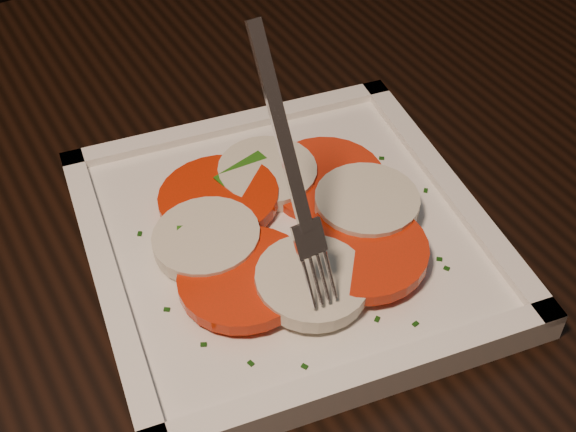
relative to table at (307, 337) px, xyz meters
name	(u,v)px	position (x,y,z in m)	size (l,w,h in m)	color
table	(307,337)	(0.00, 0.00, 0.00)	(1.27, 0.90, 0.75)	black
plate	(288,241)	(-0.01, 0.00, 0.11)	(0.24, 0.24, 0.01)	white
caprese_salad	(288,223)	(-0.01, 0.00, 0.12)	(0.19, 0.19, 0.02)	red
fork	(281,157)	(-0.03, -0.02, 0.20)	(0.03, 0.08, 0.14)	white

